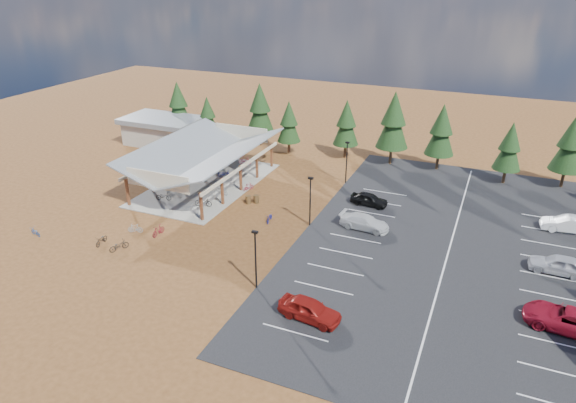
{
  "coord_description": "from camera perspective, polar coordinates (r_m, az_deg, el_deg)",
  "views": [
    {
      "loc": [
        20.99,
        -40.91,
        23.47
      ],
      "look_at": [
        2.79,
        1.65,
        2.34
      ],
      "focal_mm": 32.0,
      "sensor_mm": 36.0,
      "label": 1
    }
  ],
  "objects": [
    {
      "name": "bike_13",
      "position": [
        51.94,
        -16.61,
        -2.87
      ],
      "size": [
        1.57,
        0.89,
        0.91
      ],
      "primitive_type": "imported",
      "rotation": [
        0.0,
        0.0,
        5.04
      ],
      "color": "#999DA1",
      "rests_on": "ground"
    },
    {
      "name": "pine_8",
      "position": [
        66.67,
        28.94,
        5.69
      ],
      "size": [
        3.78,
        3.78,
        8.79
      ],
      "color": "#382314",
      "rests_on": "ground"
    },
    {
      "name": "pine_0",
      "position": [
        79.16,
        -12.1,
        10.6
      ],
      "size": [
        3.6,
        3.6,
        8.39
      ],
      "color": "#382314",
      "rests_on": "ground"
    },
    {
      "name": "bike_0",
      "position": [
        58.06,
        -13.66,
        0.56
      ],
      "size": [
        1.83,
        1.09,
        0.91
      ],
      "primitive_type": "imported",
      "rotation": [
        0.0,
        0.0,
        1.87
      ],
      "color": "black",
      "rests_on": "concrete_pad"
    },
    {
      "name": "bike_3",
      "position": [
        66.9,
        -8.42,
        4.28
      ],
      "size": [
        1.72,
        1.01,
        1.0
      ],
      "primitive_type": "imported",
      "rotation": [
        0.0,
        0.0,
        1.22
      ],
      "color": "maroon",
      "rests_on": "concrete_pad"
    },
    {
      "name": "pine_4",
      "position": [
        68.81,
        6.5,
        8.67
      ],
      "size": [
        3.4,
        3.4,
        7.92
      ],
      "color": "#382314",
      "rests_on": "ground"
    },
    {
      "name": "pine_5",
      "position": [
        67.07,
        11.65,
        8.83
      ],
      "size": [
        4.13,
        4.13,
        9.61
      ],
      "color": "#382314",
      "rests_on": "ground"
    },
    {
      "name": "bike_pavilion",
      "position": [
        60.34,
        -9.24,
        5.22
      ],
      "size": [
        11.65,
        19.4,
        4.97
      ],
      "color": "#4E2B16",
      "rests_on": "concrete_pad"
    },
    {
      "name": "pine_6",
      "position": [
        66.77,
        16.68,
        7.61
      ],
      "size": [
        3.64,
        3.64,
        8.48
      ],
      "color": "#382314",
      "rests_on": "ground"
    },
    {
      "name": "pine_1",
      "position": [
        75.84,
        -8.93,
        9.49
      ],
      "size": [
        2.92,
        2.92,
        6.8
      ],
      "color": "#382314",
      "rests_on": "ground"
    },
    {
      "name": "concrete_pad",
      "position": [
        61.67,
        -9.01,
        1.91
      ],
      "size": [
        10.6,
        18.6,
        0.1
      ],
      "primitive_type": "cube",
      "color": "gray",
      "rests_on": "ground"
    },
    {
      "name": "pine_2",
      "position": [
        73.53,
        -3.14,
        10.36
      ],
      "size": [
        3.86,
        3.86,
        9.0
      ],
      "color": "#382314",
      "rests_on": "ground"
    },
    {
      "name": "car_3",
      "position": [
        50.87,
        8.51,
        -2.28
      ],
      "size": [
        5.02,
        2.34,
        1.42
      ],
      "primitive_type": "imported",
      "rotation": [
        0.0,
        0.0,
        1.5
      ],
      "color": "silver",
      "rests_on": "asphalt_lot"
    },
    {
      "name": "bike_15",
      "position": [
        59.31,
        -4.41,
        1.63
      ],
      "size": [
        0.96,
        1.55,
        0.9
      ],
      "primitive_type": "imported",
      "rotation": [
        0.0,
        0.0,
        2.76
      ],
      "color": "maroon",
      "rests_on": "ground"
    },
    {
      "name": "bike_1",
      "position": [
        59.87,
        -12.71,
        1.46
      ],
      "size": [
        1.76,
        0.92,
        1.02
      ],
      "primitive_type": "imported",
      "rotation": [
        0.0,
        0.0,
        1.85
      ],
      "color": "gray",
      "rests_on": "concrete_pad"
    },
    {
      "name": "pine_3",
      "position": [
        70.1,
        0.1,
        8.84
      ],
      "size": [
        3.16,
        3.16,
        7.37
      ],
      "color": "#382314",
      "rests_on": "ground"
    },
    {
      "name": "bike_5",
      "position": [
        58.32,
        -7.29,
        1.25
      ],
      "size": [
        1.74,
        0.99,
        1.01
      ],
      "primitive_type": "imported",
      "rotation": [
        0.0,
        0.0,
        1.24
      ],
      "color": "gray",
      "rests_on": "concrete_pad"
    },
    {
      "name": "bike_12",
      "position": [
        49.2,
        -18.28,
        -4.67
      ],
      "size": [
        1.37,
        1.94,
        0.97
      ],
      "primitive_type": "imported",
      "rotation": [
        0.0,
        0.0,
        2.7
      ],
      "color": "black",
      "rests_on": "ground"
    },
    {
      "name": "lamp_post_1",
      "position": [
        50.17,
        2.49,
        0.41
      ],
      "size": [
        0.5,
        0.25,
        5.14
      ],
      "color": "black",
      "rests_on": "ground"
    },
    {
      "name": "bike_6",
      "position": [
        63.19,
        -7.05,
        3.07
      ],
      "size": [
        1.79,
        1.02,
        0.89
      ],
      "primitive_type": "imported",
      "rotation": [
        0.0,
        0.0,
        1.84
      ],
      "color": "navy",
      "rests_on": "concrete_pad"
    },
    {
      "name": "car_9",
      "position": [
        56.72,
        28.59,
        -2.2
      ],
      "size": [
        4.84,
        2.14,
        1.55
      ],
      "primitive_type": "imported",
      "rotation": [
        0.0,
        0.0,
        -1.46
      ],
      "color": "white",
      "rests_on": "asphalt_lot"
    },
    {
      "name": "outbuilding",
      "position": [
        77.16,
        -13.77,
        7.7
      ],
      "size": [
        11.0,
        7.0,
        3.9
      ],
      "color": "#ADA593",
      "rests_on": "ground"
    },
    {
      "name": "lamp_post_2",
      "position": [
        60.75,
        6.54,
        4.66
      ],
      "size": [
        0.5,
        0.25,
        5.14
      ],
      "color": "black",
      "rests_on": "ground"
    },
    {
      "name": "bike_10",
      "position": [
        54.88,
        -26.26,
        -3.05
      ],
      "size": [
        1.6,
        0.87,
        0.8
      ],
      "primitive_type": "imported",
      "rotation": [
        0.0,
        0.0,
        4.47
      ],
      "color": "navy",
      "rests_on": "ground"
    },
    {
      "name": "bike_14",
      "position": [
        51.91,
        -2.07,
        -1.82
      ],
      "size": [
        0.84,
        1.72,
        0.87
      ],
      "primitive_type": "imported",
      "rotation": [
        0.0,
        0.0,
        0.17
      ],
      "color": "navy",
      "rests_on": "ground"
    },
    {
      "name": "bike_8",
      "position": [
        50.78,
        -20.02,
        -4.03
      ],
      "size": [
        0.86,
        1.8,
        0.91
      ],
      "primitive_type": "imported",
      "rotation": [
        0.0,
        0.0,
        0.15
      ],
      "color": "black",
      "rests_on": "ground"
    },
    {
      "name": "asphalt_lot",
      "position": [
        49.84,
        17.56,
        -4.79
      ],
      "size": [
        27.0,
        44.0,
        0.04
      ],
      "primitive_type": "cube",
      "color": "black",
      "rests_on": "ground"
    },
    {
      "name": "trash_bin_1",
      "position": [
        56.1,
        -3.55,
        0.27
      ],
      "size": [
        0.6,
        0.6,
        0.9
      ],
      "primitive_type": "cylinder",
      "color": "#4C351B",
      "rests_on": "ground"
    },
    {
      "name": "bike_2",
      "position": [
        63.72,
        -11.58,
        2.96
      ],
      "size": [
        1.87,
        0.91,
        0.94
      ],
      "primitive_type": "imported",
      "rotation": [
        0.0,
        0.0,
        1.41
      ],
      "color": "navy",
      "rests_on": "concrete_pad"
    },
    {
      "name": "bike_11",
      "position": [
        50.82,
        -14.21,
        -3.13
      ],
      "size": [
        0.58,
        1.75,
        1.03
      ],
      "primitive_type": "imported",
      "rotation": [
        0.0,
        0.0,
        -0.06
      ],
      "color": "maroon",
      "rests_on": "ground"
    },
    {
      "name": "ground",
      "position": [
        51.62,
        -3.57,
        -2.55
      ],
      "size": [
        140.0,
        140.0,
        0.0
      ],
      "primitive_type": "plane",
      "color": "#5A3317",
      "rests_on": "ground"
    },
    {
      "name": "pine_7",
      "position": [
        65.13,
        23.41,
        5.63
      ],
      "size": [
        3.22,
        3.22,
        7.5
      ],
      "color": "#382314",
      "rests_on": "ground"
    },
    {
      "name": "car_4",
      "position": [
        56.0,
        9.0,
        0.25
      ],
      "size": [
        4.12,
        1.89,
        1.37
      ],
      "primitive_type": "imported",
      "rotation": [
        0.0,
        0.0,
        1.5
      ],
      "color": "black",
      "rests_on": "asphalt_lot"
    },
    {
      "name": "car_6",
      "position": [
        42.09,
        28.61,
        -11.4
      ],
      "size": [
        6.17,
        3.39,
        1.64
      ],
      "primitive_type": "imported",
      "rotation": [
        0.0,
        0.0,
        -1.69
      ],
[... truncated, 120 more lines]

